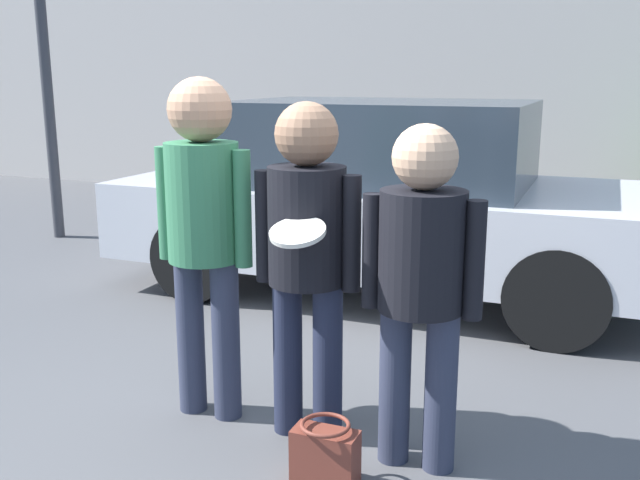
# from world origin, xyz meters

# --- Properties ---
(ground_plane) EXTENTS (56.00, 56.00, 0.00)m
(ground_plane) POSITION_xyz_m (0.00, 0.00, 0.00)
(ground_plane) COLOR #4C4C4F
(storefront_building) EXTENTS (24.00, 0.22, 4.27)m
(storefront_building) POSITION_xyz_m (0.00, 7.06, 2.16)
(storefront_building) COLOR beige
(storefront_building) RESTS_ON ground
(person_left) EXTENTS (0.55, 0.38, 1.81)m
(person_left) POSITION_xyz_m (-0.40, 0.14, 1.10)
(person_left) COLOR #2D3347
(person_left) RESTS_ON ground
(person_middle_with_frisbee) EXTENTS (0.55, 0.59, 1.70)m
(person_middle_with_frisbee) POSITION_xyz_m (0.20, 0.12, 1.02)
(person_middle_with_frisbee) COLOR #1E2338
(person_middle_with_frisbee) RESTS_ON ground
(person_right) EXTENTS (0.56, 0.39, 1.62)m
(person_right) POSITION_xyz_m (0.79, 0.05, 0.97)
(person_right) COLOR #2D3347
(person_right) RESTS_ON ground
(parked_car_near) EXTENTS (4.58, 1.93, 1.61)m
(parked_car_near) POSITION_xyz_m (-0.17, 2.71, 0.81)
(parked_car_near) COLOR silver
(parked_car_near) RESTS_ON ground
(handbag) EXTENTS (0.30, 0.23, 0.30)m
(handbag) POSITION_xyz_m (0.45, -0.28, 0.14)
(handbag) COLOR brown
(handbag) RESTS_ON ground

